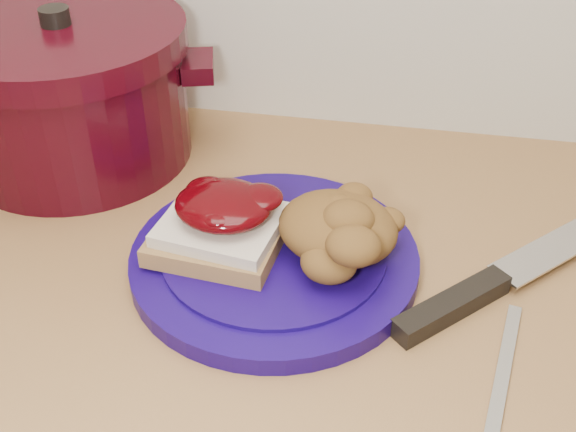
% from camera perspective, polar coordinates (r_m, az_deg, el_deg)
% --- Properties ---
extents(plate, '(0.34, 0.34, 0.02)m').
position_cam_1_polar(plate, '(0.72, -1.08, -3.45)').
color(plate, '#140550').
rests_on(plate, wood_countertop).
extents(sandwich, '(0.13, 0.12, 0.06)m').
position_cam_1_polar(sandwich, '(0.70, -5.34, -0.52)').
color(sandwich, olive).
rests_on(sandwich, plate).
extents(stuffing_mound, '(0.13, 0.12, 0.06)m').
position_cam_1_polar(stuffing_mound, '(0.69, 3.95, -0.94)').
color(stuffing_mound, brown).
rests_on(stuffing_mound, plate).
extents(chef_knife, '(0.27, 0.27, 0.02)m').
position_cam_1_polar(chef_knife, '(0.71, 15.50, -5.33)').
color(chef_knife, black).
rests_on(chef_knife, wood_countertop).
extents(butter_knife, '(0.04, 0.15, 0.00)m').
position_cam_1_polar(butter_knife, '(0.65, 16.73, -11.22)').
color(butter_knife, silver).
rests_on(butter_knife, wood_countertop).
extents(dutch_oven, '(0.35, 0.35, 0.18)m').
position_cam_1_polar(dutch_oven, '(0.90, -16.89, 9.42)').
color(dutch_oven, black).
rests_on(dutch_oven, wood_countertop).
extents(pepper_grinder, '(0.07, 0.07, 0.13)m').
position_cam_1_polar(pepper_grinder, '(0.97, -19.28, 9.81)').
color(pepper_grinder, black).
rests_on(pepper_grinder, wood_countertop).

